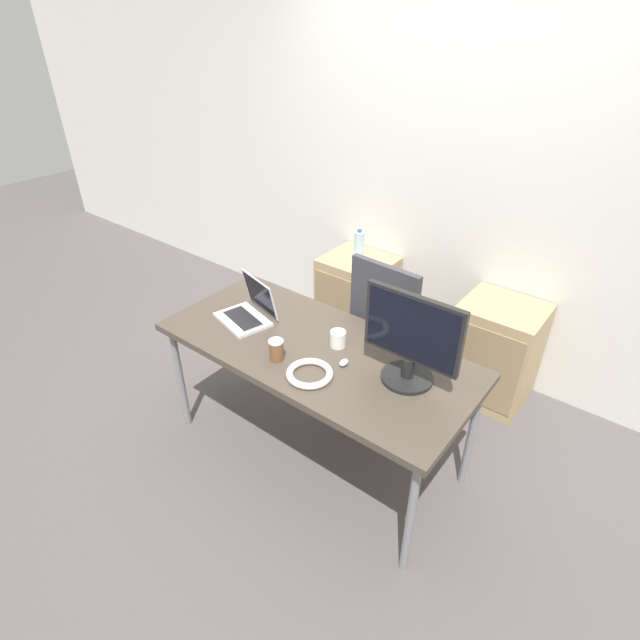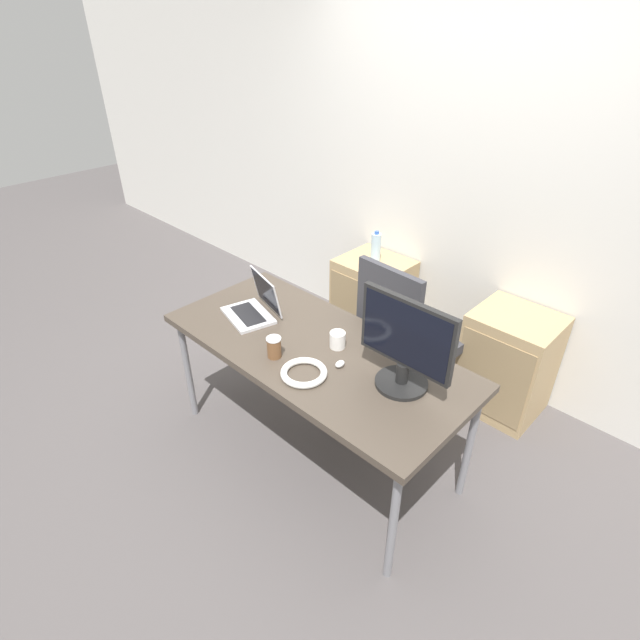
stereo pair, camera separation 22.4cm
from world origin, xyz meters
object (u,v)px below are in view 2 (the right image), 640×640
coffee_cup_brown (274,347)px  water_bottle (376,247)px  laptop_center (254,307)px  monitor (405,345)px  mouse (340,364)px  cabinet_left (372,302)px  cabinet_right (508,363)px  cable_coil (304,373)px  office_chair (403,357)px  coffee_cup_white (338,340)px

coffee_cup_brown → water_bottle: bearing=107.1°
laptop_center → monitor: 1.02m
mouse → cabinet_left: bearing=121.3°
cabinet_right → monitor: bearing=-95.0°
water_bottle → mouse: (0.72, -1.19, -0.03)m
water_bottle → cabinet_left: bearing=-90.0°
mouse → cable_coil: size_ratio=0.25×
cabinet_left → mouse: bearing=-58.7°
office_chair → monitor: monitor is taller
office_chair → water_bottle: size_ratio=4.78×
cabinet_left → cabinet_right: size_ratio=1.00×
cabinet_left → coffee_cup_brown: bearing=-72.8°
office_chair → coffee_cup_brown: office_chair is taller
cable_coil → coffee_cup_brown: bearing=178.9°
cabinet_right → monitor: 1.27m
water_bottle → office_chair: bearing=-38.0°
laptop_center → coffee_cup_brown: (0.39, -0.19, 0.01)m
office_chair → laptop_center: bearing=-133.5°
cabinet_left → cabinet_right: same height
monitor → coffee_cup_white: monitor is taller
monitor → cable_coil: (-0.38, -0.27, -0.21)m
mouse → coffee_cup_brown: (-0.30, -0.17, 0.04)m
laptop_center → cabinet_right: bearing=46.8°
cabinet_right → laptop_center: laptop_center is taller
mouse → coffee_cup_white: size_ratio=0.64×
monitor → coffee_cup_brown: 0.68m
monitor → cabinet_left: bearing=133.3°
water_bottle → monitor: (1.02, -1.09, 0.19)m
laptop_center → cable_coil: 0.64m
mouse → coffee_cup_white: coffee_cup_white is taller
laptop_center → mouse: bearing=-1.8°
cabinet_right → mouse: mouse is taller
water_bottle → laptop_center: laptop_center is taller
cabinet_right → coffee_cup_brown: 1.60m
cabinet_left → laptop_center: (0.03, -1.16, 0.47)m
coffee_cup_white → coffee_cup_brown: bearing=-121.4°
monitor → cabinet_right: bearing=85.0°
cabinet_left → monitor: bearing=-46.7°
mouse → monitor: bearing=18.1°
cabinet_left → water_bottle: (0.00, 0.00, 0.46)m
coffee_cup_brown → cable_coil: size_ratio=0.49×
cabinet_right → coffee_cup_white: size_ratio=7.88×
cabinet_right → coffee_cup_brown: bearing=-117.3°
cable_coil → coffee_cup_white: bearing=98.7°
cabinet_right → mouse: bearing=-108.6°
office_chair → cabinet_left: size_ratio=1.58×
office_chair → coffee_cup_brown: (-0.23, -0.85, 0.40)m
water_bottle → monitor: size_ratio=0.48×
cabinet_left → coffee_cup_white: (0.60, -1.07, 0.46)m
mouse → coffee_cup_brown: bearing=-150.5°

